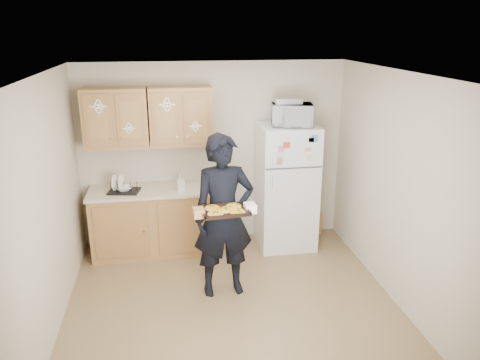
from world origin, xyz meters
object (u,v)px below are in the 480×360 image
at_px(baking_tray, 225,211).
at_px(dish_rack, 124,186).
at_px(refrigerator, 286,187).
at_px(person, 224,217).
at_px(microwave, 292,115).

xyz_separation_m(baking_tray, dish_rack, (-1.13, 1.39, -0.14)).
distance_m(refrigerator, baking_tray, 1.75).
xyz_separation_m(person, baking_tray, (-0.03, -0.30, 0.19)).
relative_size(person, microwave, 3.60).
height_order(microwave, dish_rack, microwave).
height_order(refrigerator, baking_tray, refrigerator).
relative_size(baking_tray, microwave, 0.94).
bearing_deg(refrigerator, person, -132.35).
relative_size(refrigerator, dish_rack, 4.46).
distance_m(person, dish_rack, 1.59).
bearing_deg(refrigerator, microwave, -59.04).
bearing_deg(dish_rack, microwave, -1.17).
xyz_separation_m(microwave, dish_rack, (-2.18, 0.04, -0.87)).
distance_m(person, baking_tray, 0.35).
relative_size(person, baking_tray, 3.83).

